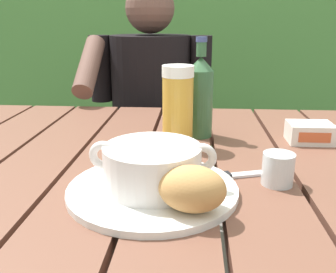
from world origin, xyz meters
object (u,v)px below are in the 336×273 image
at_px(bread_roll, 192,189).
at_px(water_glass_small, 278,169).
at_px(beer_glass, 178,106).
at_px(beer_bottle, 200,96).
at_px(serving_plate, 153,189).
at_px(chair_near_diner, 156,146).
at_px(butter_tub, 310,133).
at_px(person_eating, 149,108).
at_px(soup_bowl, 152,165).
at_px(table_knife, 229,176).

height_order(bread_roll, water_glass_small, bread_roll).
xyz_separation_m(beer_glass, beer_bottle, (0.05, 0.08, 0.01)).
distance_m(serving_plate, beer_glass, 0.27).
relative_size(chair_near_diner, bread_roll, 8.72).
xyz_separation_m(serving_plate, butter_tub, (0.35, 0.30, 0.02)).
distance_m(chair_near_diner, beer_bottle, 0.87).
bearing_deg(beer_glass, serving_plate, -96.91).
relative_size(bread_roll, water_glass_small, 1.90).
bearing_deg(serving_plate, bread_roll, -49.40).
bearing_deg(person_eating, water_glass_small, -68.12).
xyz_separation_m(serving_plate, soup_bowl, (-0.00, -0.00, 0.04)).
relative_size(serving_plate, beer_glass, 1.56).
relative_size(person_eating, butter_tub, 11.52).
bearing_deg(serving_plate, person_eating, 97.22).
xyz_separation_m(chair_near_diner, butter_tub, (0.46, -0.78, 0.32)).
distance_m(bread_roll, beer_glass, 0.34).
xyz_separation_m(person_eating, soup_bowl, (0.11, -0.88, 0.11)).
height_order(soup_bowl, beer_bottle, beer_bottle).
distance_m(beer_bottle, water_glass_small, 0.32).
xyz_separation_m(chair_near_diner, bread_roll, (0.18, -1.16, 0.34)).
bearing_deg(bread_roll, serving_plate, 130.60).
bearing_deg(butter_tub, chair_near_diner, 120.38).
bearing_deg(serving_plate, butter_tub, 40.74).
distance_m(soup_bowl, bread_roll, 0.10).
height_order(chair_near_diner, table_knife, chair_near_diner).
bearing_deg(serving_plate, beer_bottle, 75.95).
height_order(chair_near_diner, beer_glass, chair_near_diner).
bearing_deg(serving_plate, beer_glass, 83.09).
xyz_separation_m(beer_bottle, water_glass_small, (0.14, -0.28, -0.07)).
bearing_deg(beer_bottle, serving_plate, -104.05).
relative_size(person_eating, soup_bowl, 5.57).
bearing_deg(beer_glass, chair_near_diner, 99.56).
bearing_deg(beer_bottle, beer_glass, -124.17).
distance_m(chair_near_diner, water_glass_small, 1.13).
xyz_separation_m(person_eating, serving_plate, (0.11, -0.88, 0.06)).
xyz_separation_m(beer_bottle, table_knife, (0.05, -0.26, -0.10)).
height_order(serving_plate, beer_glass, beer_glass).
relative_size(beer_bottle, butter_tub, 2.36).
distance_m(serving_plate, soup_bowl, 0.04).
bearing_deg(soup_bowl, table_knife, 27.88).
distance_m(person_eating, butter_tub, 0.74).
xyz_separation_m(serving_plate, water_glass_small, (0.22, 0.05, 0.02)).
bearing_deg(water_glass_small, bread_roll, -139.82).
bearing_deg(soup_bowl, chair_near_diner, 95.71).
height_order(chair_near_diner, soup_bowl, chair_near_diner).
height_order(soup_bowl, butter_tub, soup_bowl).
distance_m(serving_plate, butter_tub, 0.46).
bearing_deg(person_eating, chair_near_diner, 89.17).
distance_m(beer_glass, butter_tub, 0.33).
height_order(soup_bowl, beer_glass, beer_glass).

